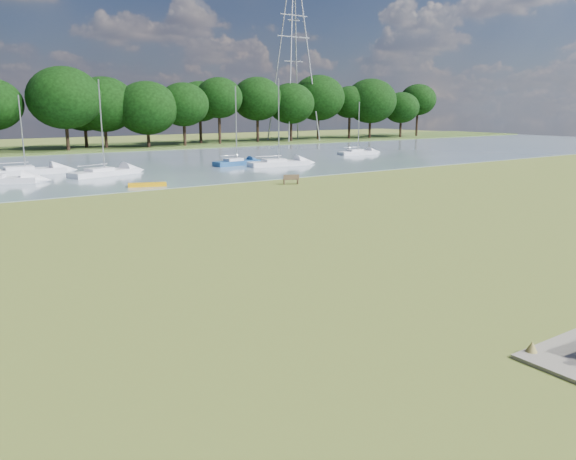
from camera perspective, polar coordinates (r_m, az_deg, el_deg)
ground at (r=25.79m, az=1.14°, el=-2.02°), size 220.00×220.00×0.00m
river at (r=64.29m, az=-21.36°, el=5.78°), size 220.00×40.00×0.10m
far_bank at (r=93.65m, az=-25.70°, el=7.20°), size 220.00×20.00×0.40m
riverbank_bench at (r=47.91m, az=0.31°, el=5.17°), size 1.42×0.93×0.84m
kayak at (r=47.64m, az=-14.10°, el=4.49°), size 3.14×1.66×0.31m
pylon at (r=111.15m, az=0.59°, el=19.29°), size 7.23×5.07×31.58m
tree_line at (r=91.22m, az=-20.44°, el=11.97°), size 159.65×9.83×11.90m
sailboat_3 at (r=56.59m, az=-18.20°, el=5.74°), size 7.19×3.99×8.92m
sailboat_5 at (r=63.81m, az=-5.27°, el=7.02°), size 5.78×2.25×8.69m
sailboat_6 at (r=60.41m, az=-25.19°, el=5.58°), size 7.28×2.08×7.53m
sailboat_7 at (r=63.06m, az=-1.01°, el=6.97°), size 7.19×2.79×9.42m
sailboat_8 at (r=79.14m, az=7.09°, el=7.94°), size 5.96×2.15×7.12m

